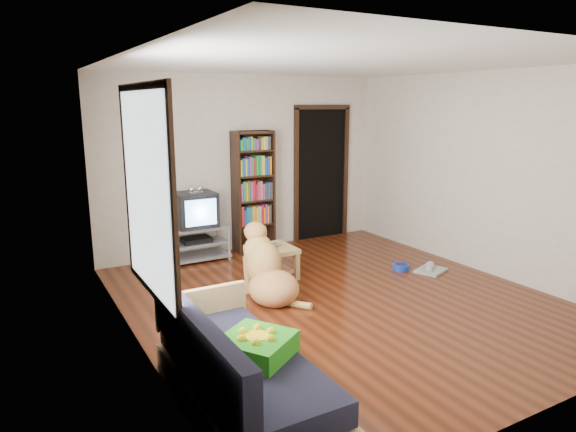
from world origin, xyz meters
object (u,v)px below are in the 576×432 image
tv_stand (196,242)px  dog_bowl (401,267)px  crt_tv (194,209)px  sofa (238,376)px  coffee_table (272,256)px  laptop (273,247)px  grey_rag (431,270)px  green_cushion (257,346)px  dog (267,271)px  bookshelf (253,185)px

tv_stand → dog_bowl: bearing=-38.3°
crt_tv → sofa: 3.81m
crt_tv → coffee_table: (0.59, -1.20, -0.46)m
dog_bowl → laptop: bearing=161.1°
laptop → grey_rag: size_ratio=0.80×
green_cushion → crt_tv: 3.82m
coffee_table → laptop: bearing=-90.0°
green_cushion → coffee_table: (1.44, 2.52, -0.22)m
green_cushion → crt_tv: crt_tv is taller
crt_tv → laptop: bearing=-64.3°
sofa → coffee_table: size_ratio=3.27×
laptop → coffee_table: (-0.00, 0.03, -0.13)m
tv_stand → crt_tv: bearing=90.0°
green_cushion → sofa: size_ratio=0.26×
dog_bowl → tv_stand: bearing=141.7°
coffee_table → dog: dog is taller
tv_stand → bookshelf: 1.20m
grey_rag → tv_stand: tv_stand is taller
bookshelf → sofa: size_ratio=1.00×
crt_tv → tv_stand: bearing=-90.0°
tv_stand → coffee_table: size_ratio=1.64×
laptop → coffee_table: laptop is taller
green_cushion → dog_bowl: bearing=-1.4°
tv_stand → coffee_table: tv_stand is taller
coffee_table → dog: 0.74m
laptop → green_cushion: bearing=-134.2°
laptop → coffee_table: 0.14m
green_cushion → tv_stand: 3.80m
tv_stand → crt_tv: (0.00, 0.02, 0.47)m
grey_rag → tv_stand: size_ratio=0.44×
tv_stand → laptop: bearing=-63.8°
grey_rag → green_cushion: bearing=-153.7°
grey_rag → coffee_table: (-1.95, 0.84, 0.27)m
grey_rag → coffee_table: coffee_table is taller
tv_stand → dog: dog is taller
dog_bowl → sofa: sofa is taller
dog_bowl → crt_tv: (-2.24, 1.79, 0.70)m
green_cushion → grey_rag: size_ratio=1.16×
coffee_table → crt_tv: bearing=116.3°
laptop → crt_tv: (-0.59, 1.23, 0.33)m
laptop → dog: size_ratio=0.30×
sofa → coffee_table: bearing=57.5°
laptop → tv_stand: (-0.59, 1.21, -0.14)m
grey_rag → bookshelf: 2.82m
green_cushion → grey_rag: 3.81m
laptop → sofa: (-1.57, -2.42, -0.15)m
coffee_table → sofa: bearing=-122.5°
laptop → bookshelf: 1.47m
coffee_table → bookshelf: bearing=74.3°
tv_stand → dog: bearing=-83.6°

